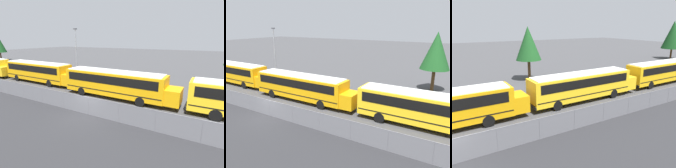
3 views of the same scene
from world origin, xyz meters
TOP-DOWN VIEW (x-y plane):
  - ground_plane at (0.00, 0.00)m, footprint 200.00×200.00m
  - road_strip at (0.00, -6.00)m, footprint 144.85×12.00m
  - fence at (0.00, -0.00)m, footprint 110.92×0.07m
  - school_bus_2 at (-13.94, 5.92)m, footprint 13.61×2.52m
  - school_bus_3 at (-0.03, 5.21)m, footprint 13.61×2.52m
  - light_pole at (-10.95, 11.39)m, footprint 0.60×0.24m

SIDE VIEW (x-z plane):
  - ground_plane at x=0.00m, z-range 0.00..0.00m
  - road_strip at x=0.00m, z-range 0.00..0.01m
  - fence at x=0.00m, z-range 0.02..1.71m
  - school_bus_2 at x=-13.94m, z-range 0.31..3.48m
  - school_bus_3 at x=-0.03m, z-range 0.31..3.48m
  - light_pole at x=-10.95m, z-range 0.39..8.75m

